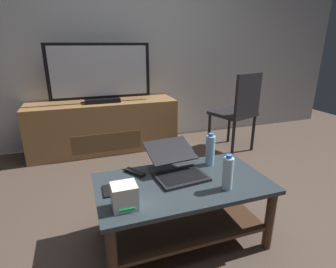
% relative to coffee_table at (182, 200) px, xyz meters
% --- Properties ---
extents(ground_plane, '(7.68, 7.68, 0.00)m').
position_rel_coffee_table_xyz_m(ground_plane, '(0.12, 0.03, -0.30)').
color(ground_plane, '#4C3D33').
extents(back_wall, '(6.40, 0.12, 2.80)m').
position_rel_coffee_table_xyz_m(back_wall, '(0.12, 2.14, 1.10)').
color(back_wall, silver).
rests_on(back_wall, ground).
extents(coffee_table, '(1.09, 0.61, 0.44)m').
position_rel_coffee_table_xyz_m(coffee_table, '(0.00, 0.00, 0.00)').
color(coffee_table, '#2D383D').
rests_on(coffee_table, ground).
extents(media_cabinet, '(1.75, 0.49, 0.61)m').
position_rel_coffee_table_xyz_m(media_cabinet, '(-0.30, 1.82, 0.00)').
color(media_cabinet, olive).
rests_on(media_cabinet, ground).
extents(television, '(1.16, 0.20, 0.67)m').
position_rel_coffee_table_xyz_m(television, '(-0.30, 1.80, 0.63)').
color(television, black).
rests_on(television, media_cabinet).
extents(dining_chair, '(0.56, 0.56, 0.96)m').
position_rel_coffee_table_xyz_m(dining_chair, '(1.22, 1.24, 0.24)').
color(dining_chair, black).
rests_on(dining_chair, ground).
extents(laptop, '(0.36, 0.44, 0.18)m').
position_rel_coffee_table_xyz_m(laptop, '(0.00, 0.11, 0.20)').
color(laptop, black).
rests_on(laptop, coffee_table).
extents(router_box, '(0.13, 0.12, 0.14)m').
position_rel_coffee_table_xyz_m(router_box, '(-0.40, -0.16, 0.21)').
color(router_box, white).
rests_on(router_box, coffee_table).
extents(water_bottle_near, '(0.06, 0.06, 0.22)m').
position_rel_coffee_table_xyz_m(water_bottle_near, '(0.22, -0.17, 0.24)').
color(water_bottle_near, silver).
rests_on(water_bottle_near, coffee_table).
extents(water_bottle_far, '(0.06, 0.06, 0.24)m').
position_rel_coffee_table_xyz_m(water_bottle_far, '(0.28, 0.17, 0.25)').
color(water_bottle_far, '#99C6E5').
rests_on(water_bottle_far, coffee_table).
extents(cell_phone, '(0.07, 0.14, 0.01)m').
position_rel_coffee_table_xyz_m(cell_phone, '(-0.46, 0.03, 0.14)').
color(cell_phone, black).
rests_on(cell_phone, coffee_table).
extents(tv_remote, '(0.13, 0.16, 0.02)m').
position_rel_coffee_table_xyz_m(tv_remote, '(-0.26, 0.21, 0.15)').
color(tv_remote, black).
rests_on(tv_remote, coffee_table).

